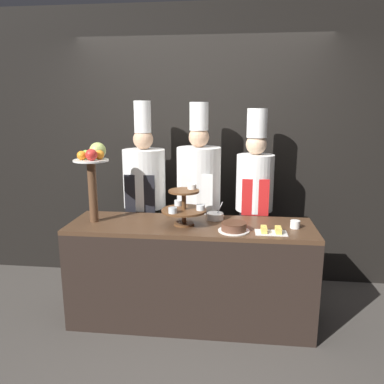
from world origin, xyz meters
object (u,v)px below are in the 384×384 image
object	(u,v)px
chef_center_left	(199,195)
cup_white	(295,224)
fruit_pedestal	(93,166)
cake_round	(234,227)
chef_left	(145,195)
cake_square_tray	(271,231)
chef_center_right	(254,197)
tiered_stand	(184,206)
serving_bowl_far	(215,216)

from	to	relation	value
chef_center_left	cup_white	bearing A→B (deg)	-33.46
fruit_pedestal	chef_center_left	bearing A→B (deg)	33.54
chef_center_left	cake_round	bearing A→B (deg)	-63.39
chef_left	cup_white	bearing A→B (deg)	-21.95
cake_square_tray	chef_center_left	distance (m)	0.94
chef_center_right	tiered_stand	bearing A→B (deg)	-136.62
fruit_pedestal	cake_square_tray	xyz separation A→B (m)	(1.44, -0.15, -0.45)
cake_round	cup_white	bearing A→B (deg)	15.27
fruit_pedestal	chef_center_left	xyz separation A→B (m)	(0.82, 0.54, -0.35)
chef_center_left	cake_square_tray	bearing A→B (deg)	-48.04
cup_white	chef_center_right	xyz separation A→B (m)	(-0.30, 0.55, 0.09)
chef_center_left	chef_center_right	bearing A→B (deg)	0.01
cake_round	chef_center_left	bearing A→B (deg)	116.61
tiered_stand	chef_center_left	world-z (taller)	chef_center_left
cake_square_tray	serving_bowl_far	world-z (taller)	serving_bowl_far
cake_round	serving_bowl_far	bearing A→B (deg)	118.13
tiered_stand	cake_square_tray	world-z (taller)	tiered_stand
chef_left	chef_center_right	distance (m)	1.06
cup_white	serving_bowl_far	bearing A→B (deg)	165.43
cake_square_tray	chef_center_right	distance (m)	0.71
cup_white	serving_bowl_far	size ratio (longest dim) A/B	0.48
tiered_stand	serving_bowl_far	distance (m)	0.33
cup_white	chef_center_right	distance (m)	0.63
fruit_pedestal	serving_bowl_far	xyz separation A→B (m)	(1.00, 0.16, -0.44)
fruit_pedestal	chef_left	bearing A→B (deg)	61.87
chef_left	fruit_pedestal	bearing A→B (deg)	-118.13
cake_round	chef_center_left	distance (m)	0.76
cup_white	chef_center_right	world-z (taller)	chef_center_right
cake_round	chef_center_right	size ratio (longest dim) A/B	0.14
fruit_pedestal	cake_round	bearing A→B (deg)	-6.69
serving_bowl_far	chef_left	size ratio (longest dim) A/B	0.08
tiered_stand	fruit_pedestal	bearing A→B (deg)	178.73
cake_square_tray	chef_left	bearing A→B (deg)	148.94
cake_round	tiered_stand	bearing A→B (deg)	163.56
cup_white	cake_round	bearing A→B (deg)	-164.73
tiered_stand	chef_left	size ratio (longest dim) A/B	0.20
tiered_stand	serving_bowl_far	world-z (taller)	tiered_stand
cup_white	chef_center_right	size ratio (longest dim) A/B	0.04
tiered_stand	cake_square_tray	size ratio (longest dim) A/B	1.53
fruit_pedestal	chef_left	xyz separation A→B (m)	(0.29, 0.54, -0.36)
serving_bowl_far	chef_center_left	size ratio (longest dim) A/B	0.09
fruit_pedestal	chef_left	world-z (taller)	chef_left
cake_square_tray	cup_white	bearing A→B (deg)	36.33
cup_white	tiered_stand	bearing A→B (deg)	-179.14
tiered_stand	serving_bowl_far	bearing A→B (deg)	36.72
tiered_stand	chef_center_left	xyz separation A→B (m)	(0.06, 0.56, -0.04)
fruit_pedestal	serving_bowl_far	distance (m)	1.10
fruit_pedestal	cake_square_tray	world-z (taller)	fruit_pedestal
cake_square_tray	chef_center_right	xyz separation A→B (m)	(-0.10, 0.69, 0.10)
cup_white	serving_bowl_far	xyz separation A→B (m)	(-0.65, 0.17, -0.00)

